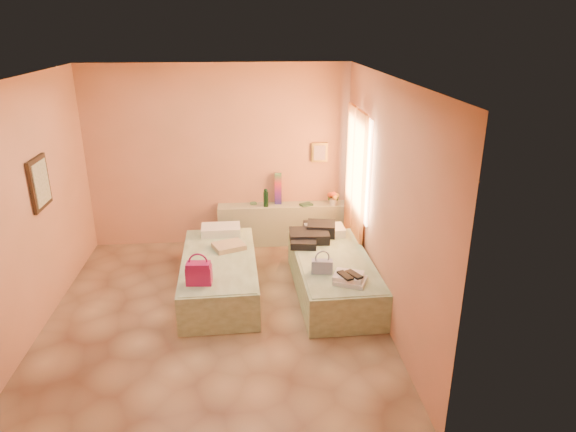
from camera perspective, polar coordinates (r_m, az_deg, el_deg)
The scene contains 16 objects.
ground at distance 6.43m, azimuth -7.96°, elevation -10.75°, with size 4.50×4.50×0.00m, color tan.
room_walls at distance 6.25m, azimuth -6.63°, elevation 6.23°, with size 4.02×4.51×2.81m.
headboard_ledge at distance 8.18m, azimuth -0.53°, elevation -0.88°, with size 2.05×0.30×0.65m, color gray.
bed_left at distance 6.79m, azimuth -7.62°, elevation -6.52°, with size 0.90×2.00×0.50m, color #B2D0A7.
bed_right at distance 6.73m, azimuth 5.04°, elevation -6.66°, with size 0.90×2.00×0.50m, color #B2D0A7.
water_bottle at distance 7.94m, azimuth -2.48°, elevation 1.98°, with size 0.08×0.08×0.27m, color #133422.
rainbow_box at distance 8.05m, azimuth -1.10°, elevation 3.06°, with size 0.11×0.11×0.49m, color #A31455.
small_dish at distance 8.10m, azimuth -3.85°, elevation 1.41°, with size 0.11×0.11×0.03m, color #447D54.
green_book at distance 8.03m, azimuth 2.03°, elevation 1.28°, with size 0.18×0.13×0.03m, color #2A4E37.
flower_vase at distance 8.04m, azimuth 5.05°, elevation 2.09°, with size 0.20×0.20×0.26m, color silver.
magenta_handbag at distance 6.02m, azimuth -9.88°, elevation -6.24°, with size 0.29×0.16×0.27m, color #A31455.
khaki_garment at distance 6.91m, azimuth -6.60°, elevation -3.35°, with size 0.39×0.31×0.07m, color tan.
clothes_pile at distance 7.10m, azimuth 2.77°, elevation -2.06°, with size 0.59×0.59×0.18m, color black.
blue_handbag at distance 6.22m, azimuth 3.80°, elevation -5.62°, with size 0.25×0.11×0.16m, color #394D8A.
towel_stack at distance 6.04m, azimuth 6.95°, elevation -6.91°, with size 0.35×0.30×0.10m, color white.
sandal_pair at distance 5.98m, azimuth 6.88°, elevation -6.56°, with size 0.18×0.23×0.02m, color black.
Camera 1 is at (0.43, -5.48, 3.34)m, focal length 32.00 mm.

